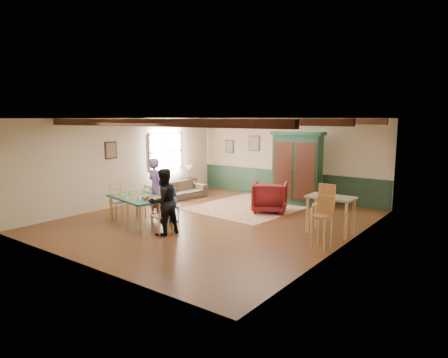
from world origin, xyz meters
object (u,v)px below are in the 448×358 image
Objects in this scene: dining_chair_end_left at (119,201)px; person_man at (156,188)px; dining_chair_far_left at (154,201)px; armoire at (297,168)px; table_lamp at (189,172)px; cat at (145,197)px; armchair at (270,197)px; bar_stool_left at (322,212)px; dining_table at (139,211)px; sofa at (180,190)px; person_woman at (163,202)px; bar_stool_right at (322,223)px; counter_table at (330,215)px; dining_chair_end_right at (162,215)px; dining_chair_far_right at (169,206)px; end_table at (189,185)px; person_child at (172,204)px.

person_man reaches higher than dining_chair_end_left.
dining_chair_far_left is 4.60m from armoire.
cat is at bearing -60.89° from table_lamp.
armchair is 2.72m from bar_stool_left.
dining_chair_end_left is at bearing 167.88° from dining_table.
sofa is at bearing -65.64° from table_lamp.
person_woman is 3.60m from bar_stool_right.
armoire is at bearing 131.49° from bar_stool_left.
bar_stool_right reaches higher than table_lamp.
counter_table is at bearing 130.61° from armchair.
counter_table is (3.19, 2.37, -0.00)m from dining_chair_end_right.
dining_chair_far_right is 4.24m from end_table.
table_lamp is (-2.40, 3.48, 0.32)m from dining_chair_far_right.
person_child is at bearing -54.64° from end_table.
dining_chair_far_right reaches higher than dining_table.
person_man reaches higher than dining_chair_end_right.
sofa is (-2.51, 3.31, -0.17)m from dining_chair_end_right.
armchair is at bearing -12.57° from end_table.
dining_chair_far_left is 0.93× the size of armchair.
cat reaches higher than dining_table.
dining_chair_far_right is at bearing 180.00° from dining_chair_far_left.
dining_table reaches higher than sofa.
dining_chair_end_right is 3.70m from bar_stool_left.
armoire is 1.18× the size of sofa.
person_woman is at bearing -12.12° from dining_table.
armchair is (1.49, 2.62, -0.01)m from dining_chair_far_right.
dining_chair_end_right is 5.23m from table_lamp.
person_child is 4.19m from end_table.
bar_stool_right reaches higher than dining_chair_far_left.
bar_stool_right is (4.52, 1.00, 0.19)m from dining_table.
person_child is 4.01m from counter_table.
dining_chair_far_right is at bearing 100.37° from cat.
bar_stool_right is at bearing 122.48° from person_woman.
bar_stool_left is (6.13, -2.40, 0.35)m from end_table.
armoire is at bearing -100.21° from person_child.
counter_table is (4.47, 1.32, -0.37)m from person_man.
cat is at bearing -60.89° from end_table.
dining_table is at bearing 169.70° from cat.
dining_table is at bearing -152.31° from bar_stool_left.
table_lamp is at bearing -36.72° from armchair.
dining_table is 0.79m from dining_chair_far_left.
dining_chair_end_left is 5.50m from bar_stool_left.
dining_chair_far_right is 1.00× the size of dining_chair_end_left.
counter_table is at bearing -151.43° from person_man.
cat is 4.20m from bar_stool_left.
person_child is 0.42× the size of armoire.
armoire is at bearing 128.20° from bar_stool_right.
dining_table is at bearing 33.84° from armchair.
person_woman reaches higher than sofa.
dining_chair_far_right is (0.74, -0.16, 0.00)m from dining_chair_far_left.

